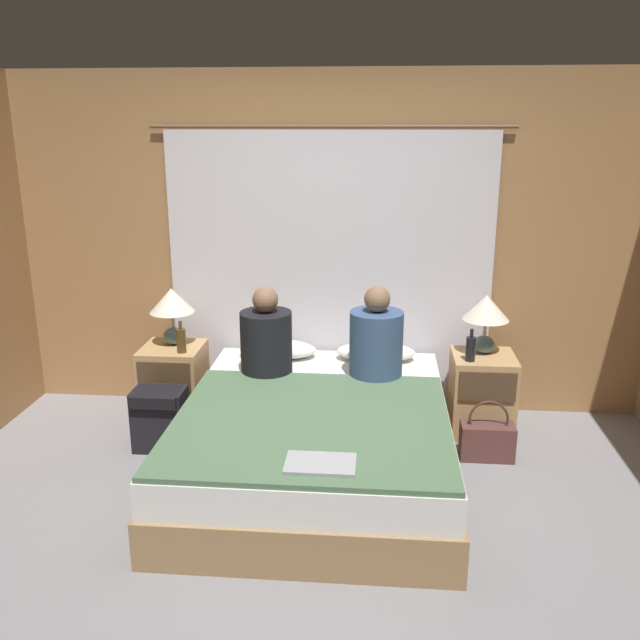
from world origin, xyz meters
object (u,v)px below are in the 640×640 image
lamp_right (486,313)px  nightstand_left (174,384)px  person_right_in_bed (376,341)px  pillow_left (278,349)px  beer_bottle_on_left_stand (181,340)px  handbag_on_floor (487,440)px  nightstand_right (482,394)px  laptop_on_bed (320,464)px  lamp_left (172,305)px  person_left_in_bed (266,340)px  beer_bottle_on_right_stand (471,348)px  pillow_right (376,352)px  backpack_on_floor (160,416)px  bed (316,441)px

lamp_right → nightstand_left: bearing=-178.3°
person_right_in_bed → pillow_left: bearing=153.7°
beer_bottle_on_left_stand → handbag_on_floor: 2.19m
pillow_left → handbag_on_floor: size_ratio=1.39×
person_right_in_bed → handbag_on_floor: size_ratio=1.56×
nightstand_right → laptop_on_bed: (-1.01, -1.53, 0.23)m
lamp_left → person_left_in_bed: size_ratio=0.68×
nightstand_left → beer_bottle_on_right_stand: 2.15m
nightstand_right → handbag_on_floor: nightstand_right is taller
nightstand_right → pillow_right: size_ratio=1.01×
person_right_in_bed → laptop_on_bed: bearing=-101.3°
person_left_in_bed → backpack_on_floor: person_left_in_bed is taller
bed → handbag_on_floor: bearing=16.1°
person_left_in_bed → backpack_on_floor: (-0.70, -0.22, -0.49)m
bed → lamp_right: bearing=35.4°
person_left_in_bed → lamp_right: bearing=11.3°
nightstand_right → lamp_left: lamp_left is taller
nightstand_left → lamp_left: size_ratio=1.37×
nightstand_left → handbag_on_floor: (2.22, -0.41, -0.16)m
laptop_on_bed → beer_bottle_on_right_stand: bearing=57.6°
pillow_right → person_right_in_bed: 0.41m
pillow_left → lamp_right: bearing=-2.2°
beer_bottle_on_right_stand → backpack_on_floor: size_ratio=0.54×
lamp_right → laptop_on_bed: lamp_right is taller
bed → nightstand_left: 1.33m
laptop_on_bed → handbag_on_floor: bearing=48.2°
pillow_left → backpack_on_floor: pillow_left is taller
pillow_left → beer_bottle_on_right_stand: beer_bottle_on_right_stand is taller
nightstand_right → lamp_left: size_ratio=1.37×
bed → lamp_left: size_ratio=4.96×
lamp_left → laptop_on_bed: bearing=-52.7°
person_left_in_bed → beer_bottle_on_right_stand: size_ratio=2.70×
pillow_left → lamp_left: bearing=-175.6°
nightstand_left → laptop_on_bed: nightstand_left is taller
backpack_on_floor → pillow_left: bearing=38.7°
laptop_on_bed → handbag_on_floor: size_ratio=0.86×
nightstand_left → handbag_on_floor: bearing=-10.4°
nightstand_right → pillow_right: (-0.75, 0.12, 0.25)m
nightstand_right → beer_bottle_on_right_stand: size_ratio=2.52×
pillow_right → pillow_left: bearing=180.0°
lamp_left → pillow_right: 1.51m
nightstand_left → laptop_on_bed: 1.96m
bed → person_right_in_bed: (0.36, 0.49, 0.50)m
nightstand_right → handbag_on_floor: 0.44m
person_right_in_bed → beer_bottle_on_right_stand: size_ratio=2.79×
beer_bottle_on_left_stand → handbag_on_floor: (2.11, -0.30, -0.53)m
pillow_right → handbag_on_floor: (0.74, -0.53, -0.40)m
pillow_right → beer_bottle_on_left_stand: 1.39m
backpack_on_floor → nightstand_right: bearing=11.6°
handbag_on_floor → pillow_right: bearing=144.5°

